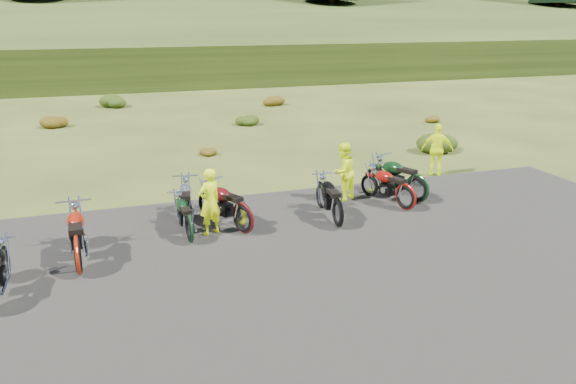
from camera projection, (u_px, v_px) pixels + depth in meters
name	position (u px, v px, depth m)	size (l,w,h in m)	color
ground	(296.00, 246.00, 12.96)	(300.00, 300.00, 0.00)	#344115
gravel_pad	(329.00, 284.00, 11.15)	(20.00, 12.00, 0.04)	black
hill_slope	(139.00, 64.00, 58.16)	(300.00, 46.00, 3.00)	#2B3913
hill_plateau	(117.00, 39.00, 112.39)	(300.00, 90.00, 9.17)	#2B3913
shrub_2	(53.00, 120.00, 26.00)	(1.30, 1.30, 0.77)	#5A350B
shrub_3	(114.00, 99.00, 31.63)	(1.56, 1.56, 0.92)	#25380E
shrub_4	(206.00, 150.00, 21.09)	(0.77, 0.77, 0.45)	#5A350B
shrub_5	(246.00, 119.00, 26.72)	(1.03, 1.03, 0.61)	#25380E
shrub_6	(273.00, 99.00, 32.35)	(1.30, 1.30, 0.77)	#5A350B
shrub_7	(439.00, 139.00, 21.71)	(1.56, 1.56, 0.92)	#25380E
shrub_8	(430.00, 118.00, 27.44)	(0.77, 0.77, 0.45)	#5A350B
motorcycle_1	(80.00, 275.00, 11.56)	(2.32, 0.77, 1.21)	#9A1D0B
motorcycle_2	(190.00, 243.00, 13.15)	(1.86, 0.62, 0.98)	black
motorcycle_3	(187.00, 230.00, 13.94)	(2.07, 0.69, 1.08)	#B5B6BA
motorcycle_4	(244.00, 234.00, 13.69)	(2.19, 0.73, 1.15)	#490C0D
motorcycle_5	(338.00, 228.00, 14.07)	(2.12, 0.71, 1.11)	black
motorcycle_6	(405.00, 211.00, 15.29)	(2.07, 0.69, 1.08)	maroon
motorcycle_7	(416.00, 203.00, 15.91)	(2.27, 0.76, 1.19)	black
person_middle	(210.00, 203.00, 13.40)	(0.60, 0.39, 1.64)	#E4FC0D
person_right_a	(343.00, 173.00, 15.85)	(0.81, 0.63, 1.67)	#E4FC0D
person_right_b	(437.00, 150.00, 18.30)	(1.00, 0.42, 1.71)	#E4FC0D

